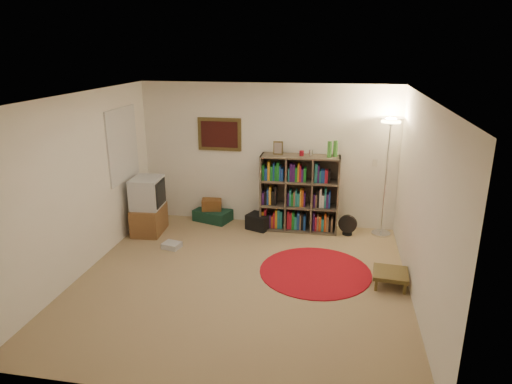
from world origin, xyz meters
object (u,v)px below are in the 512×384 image
(bookshelf, at_px, (298,194))
(floor_fan, at_px, (348,225))
(tv_stand, at_px, (148,207))
(suitcase, at_px, (213,215))
(floor_lamp, at_px, (389,139))
(side_table, at_px, (391,274))

(bookshelf, bearing_deg, floor_fan, -6.79)
(tv_stand, relative_size, suitcase, 1.33)
(suitcase, bearing_deg, floor_fan, 11.87)
(floor_lamp, relative_size, suitcase, 2.72)
(floor_lamp, xyz_separation_m, floor_fan, (-0.57, -0.13, -1.48))
(floor_lamp, relative_size, tv_stand, 2.05)
(suitcase, bearing_deg, side_table, -14.90)
(bookshelf, relative_size, floor_lamp, 0.80)
(bookshelf, relative_size, floor_fan, 4.46)
(bookshelf, bearing_deg, floor_lamp, 0.92)
(side_table, bearing_deg, floor_lamp, 89.31)
(bookshelf, distance_m, tv_stand, 2.58)
(tv_stand, bearing_deg, suitcase, 34.62)
(bookshelf, distance_m, suitcase, 1.68)
(tv_stand, distance_m, side_table, 4.10)
(floor_lamp, bearing_deg, side_table, -90.69)
(floor_fan, xyz_separation_m, side_table, (0.55, -1.66, -0.01))
(floor_lamp, height_order, floor_fan, floor_lamp)
(floor_lamp, bearing_deg, tv_stand, -171.05)
(floor_lamp, distance_m, suitcase, 3.40)
(side_table, bearing_deg, suitcase, 147.45)
(bookshelf, distance_m, floor_lamp, 1.76)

